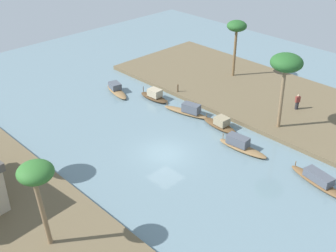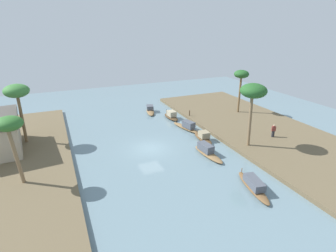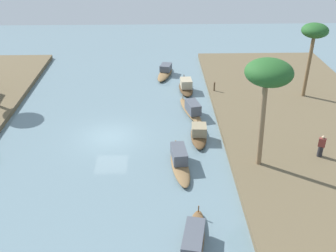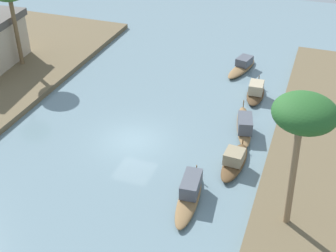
# 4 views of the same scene
# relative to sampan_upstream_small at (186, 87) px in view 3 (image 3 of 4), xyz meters

# --- Properties ---
(river_water) EXTENTS (66.60, 66.60, 0.00)m
(river_water) POSITION_rel_sampan_upstream_small_xyz_m (-8.37, 6.34, -0.43)
(river_water) COLOR slate
(river_water) RESTS_ON ground
(riverbank_left) EXTENTS (36.23, 13.47, 0.42)m
(riverbank_left) POSITION_rel_sampan_upstream_small_xyz_m (-8.37, -8.84, -0.22)
(riverbank_left) COLOR brown
(riverbank_left) RESTS_ON ground
(sampan_upstream_small) EXTENTS (3.70, 1.43, 1.21)m
(sampan_upstream_small) POSITION_rel_sampan_upstream_small_xyz_m (0.00, 0.00, 0.00)
(sampan_upstream_small) COLOR #47331E
(sampan_upstream_small) RESTS_ON river_water
(sampan_midstream) EXTENTS (5.09, 2.08, 1.24)m
(sampan_midstream) POSITION_rel_sampan_upstream_small_xyz_m (-4.82, -0.14, 0.03)
(sampan_midstream) COLOR brown
(sampan_midstream) RESTS_ON river_water
(sampan_foreground) EXTENTS (4.75, 1.52, 1.22)m
(sampan_foreground) POSITION_rel_sampan_upstream_small_xyz_m (-12.42, 1.27, 0.02)
(sampan_foreground) COLOR brown
(sampan_foreground) RESTS_ON river_water
(sampan_with_red_awning) EXTENTS (4.51, 2.16, 1.06)m
(sampan_with_red_awning) POSITION_rel_sampan_upstream_small_xyz_m (4.11, 1.86, -0.06)
(sampan_with_red_awning) COLOR brown
(sampan_with_red_awning) RESTS_ON river_water
(sampan_downstream_large) EXTENTS (5.21, 2.06, 1.05)m
(sampan_downstream_large) POSITION_rel_sampan_upstream_small_xyz_m (-19.51, 0.96, -0.02)
(sampan_downstream_large) COLOR brown
(sampan_downstream_large) RESTS_ON river_water
(sampan_with_tall_canopy) EXTENTS (4.04, 1.40, 1.19)m
(sampan_with_tall_canopy) POSITION_rel_sampan_upstream_small_xyz_m (-8.77, -0.36, -0.02)
(sampan_with_tall_canopy) COLOR brown
(sampan_with_tall_canopy) RESTS_ON river_water
(person_on_near_bank) EXTENTS (0.46, 0.52, 1.58)m
(person_on_near_bank) POSITION_rel_sampan_upstream_small_xyz_m (-12.03, -8.17, 0.72)
(person_on_near_bank) COLOR #232328
(person_on_near_bank) RESTS_ON riverbank_left
(mooring_post) EXTENTS (0.14, 0.14, 0.83)m
(mooring_post) POSITION_rel_sampan_upstream_small_xyz_m (-0.99, -2.53, 0.41)
(mooring_post) COLOR #4C3823
(mooring_post) RESTS_ON riverbank_left
(palm_tree_left_near) EXTENTS (2.82, 2.82, 7.09)m
(palm_tree_left_near) POSITION_rel_sampan_upstream_small_xyz_m (-12.77, -3.77, 6.15)
(palm_tree_left_near) COLOR #7F6647
(palm_tree_left_near) RESTS_ON riverbank_left
(palm_tree_left_far) EXTENTS (2.20, 2.20, 6.47)m
(palm_tree_left_far) POSITION_rel_sampan_upstream_small_xyz_m (-2.27, -10.36, 5.61)
(palm_tree_left_far) COLOR brown
(palm_tree_left_far) RESTS_ON riverbank_left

